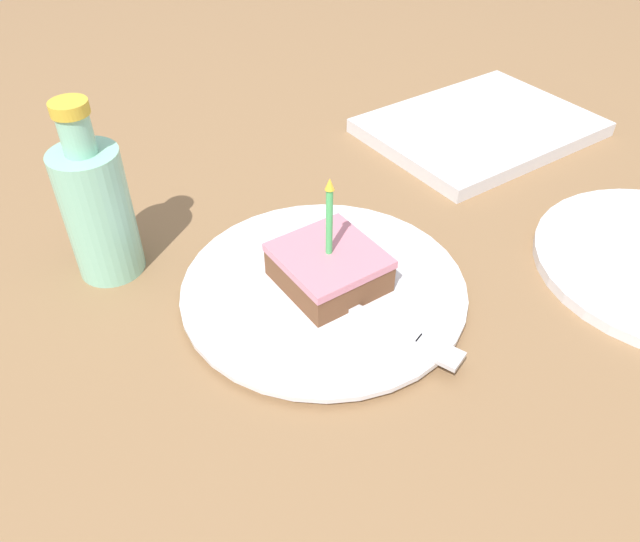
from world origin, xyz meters
The scene contains 6 objects.
ground_plane centered at (0.00, 0.00, -0.02)m, with size 2.40×2.40×0.04m.
plate centered at (0.00, 0.00, 0.01)m, with size 0.29×0.29×0.01m.
cake_slice centered at (-0.01, 0.00, 0.03)m, with size 0.09×0.10×0.12m.
fork centered at (-0.01, 0.08, 0.02)m, with size 0.09×0.19×0.00m.
bottle centered at (0.16, -0.17, 0.08)m, with size 0.07×0.07×0.19m.
marble_board centered at (-0.39, -0.16, 0.01)m, with size 0.31×0.23×0.02m.
Camera 1 is at (0.27, 0.39, 0.44)m, focal length 35.00 mm.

